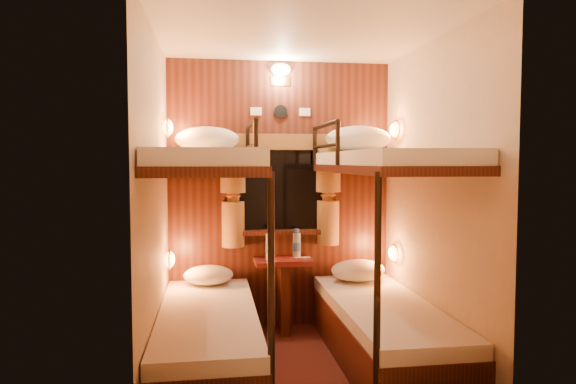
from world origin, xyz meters
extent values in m
plane|color=#3B1510|center=(0.00, 0.00, 0.00)|extent=(2.10, 2.10, 0.00)
plane|color=silver|center=(0.00, 0.00, 2.40)|extent=(2.10, 2.10, 0.00)
plane|color=#C6B293|center=(0.00, 1.05, 1.20)|extent=(2.40, 0.00, 2.40)
plane|color=#C6B293|center=(0.00, -1.05, 1.20)|extent=(2.40, 0.00, 2.40)
plane|color=#C6B293|center=(-1.00, 0.00, 1.20)|extent=(0.00, 2.40, 2.40)
plane|color=#C6B293|center=(1.00, 0.00, 1.20)|extent=(0.00, 2.40, 2.40)
cube|color=#33160E|center=(0.00, 1.04, 1.20)|extent=(2.00, 0.03, 2.40)
cube|color=#33160E|center=(-0.65, 0.07, 0.17)|extent=(0.70, 1.90, 0.35)
cube|color=white|center=(-0.65, 0.07, 0.40)|extent=(0.68, 1.88, 0.10)
cube|color=#33160E|center=(-0.65, 0.07, 1.45)|extent=(0.70, 1.90, 0.06)
cube|color=white|center=(-0.65, 0.07, 1.53)|extent=(0.68, 1.88, 0.10)
cylinder|color=black|center=(-0.30, -0.83, 0.72)|extent=(0.04, 0.04, 1.45)
cylinder|color=black|center=(-0.30, 0.95, 1.64)|extent=(0.04, 0.04, 0.32)
cylinder|color=black|center=(-0.30, 0.10, 1.64)|extent=(0.04, 0.04, 0.32)
cylinder|color=black|center=(-0.30, 0.53, 1.80)|extent=(0.04, 0.85, 0.04)
cylinder|color=black|center=(-0.30, 0.53, 1.63)|extent=(0.03, 0.85, 0.03)
cube|color=#33160E|center=(0.65, 0.07, 0.17)|extent=(0.70, 1.90, 0.35)
cube|color=white|center=(0.65, 0.07, 0.40)|extent=(0.68, 1.88, 0.10)
cube|color=#33160E|center=(0.65, 0.07, 1.45)|extent=(0.70, 1.90, 0.06)
cube|color=white|center=(0.65, 0.07, 1.53)|extent=(0.68, 1.88, 0.10)
cylinder|color=black|center=(0.30, -0.83, 0.72)|extent=(0.04, 0.04, 1.45)
cylinder|color=black|center=(0.30, 0.95, 1.64)|extent=(0.04, 0.04, 0.32)
cylinder|color=black|center=(0.30, 0.10, 1.64)|extent=(0.04, 0.04, 0.32)
cylinder|color=black|center=(0.30, 0.53, 1.80)|extent=(0.04, 0.85, 0.04)
cylinder|color=black|center=(0.30, 0.53, 1.63)|extent=(0.03, 0.85, 0.03)
cube|color=black|center=(0.00, 1.02, 1.25)|extent=(0.98, 0.02, 0.78)
cube|color=black|center=(0.00, 1.01, 1.25)|extent=(0.90, 0.01, 0.70)
cube|color=#33160E|center=(0.00, 0.97, 0.87)|extent=(1.00, 0.12, 0.04)
cube|color=olive|center=(0.00, 0.98, 1.68)|extent=(1.10, 0.06, 0.14)
cylinder|color=olive|center=(-0.43, 0.97, 1.43)|extent=(0.22, 0.22, 0.40)
cylinder|color=olive|center=(-0.43, 0.97, 1.20)|extent=(0.11, 0.11, 0.12)
cylinder|color=olive|center=(-0.43, 0.97, 0.95)|extent=(0.20, 0.20, 0.40)
torus|color=#B07733|center=(-0.43, 0.97, 1.20)|extent=(0.14, 0.14, 0.02)
cylinder|color=olive|center=(0.43, 0.97, 1.43)|extent=(0.22, 0.22, 0.40)
cylinder|color=olive|center=(0.43, 0.97, 1.20)|extent=(0.11, 0.11, 0.12)
cylinder|color=olive|center=(0.43, 0.97, 0.95)|extent=(0.20, 0.20, 0.40)
torus|color=#B07733|center=(0.43, 0.97, 1.20)|extent=(0.14, 0.14, 0.02)
cylinder|color=black|center=(0.00, 1.02, 1.95)|extent=(0.12, 0.02, 0.12)
cube|color=silver|center=(-0.22, 1.02, 1.95)|extent=(0.10, 0.01, 0.07)
cube|color=silver|center=(0.22, 1.02, 1.95)|extent=(0.10, 0.01, 0.07)
cube|color=#B07733|center=(0.00, 1.02, 2.22)|extent=(0.18, 0.01, 0.08)
ellipsoid|color=#FFCC8C|center=(0.00, 1.00, 2.32)|extent=(0.18, 0.09, 0.11)
ellipsoid|color=orange|center=(-0.96, 0.70, 0.70)|extent=(0.08, 0.20, 0.13)
torus|color=#B07733|center=(-0.96, 0.70, 0.70)|extent=(0.02, 0.17, 0.17)
ellipsoid|color=orange|center=(-0.96, 0.70, 1.78)|extent=(0.08, 0.20, 0.13)
torus|color=#B07733|center=(-0.96, 0.70, 1.78)|extent=(0.02, 0.17, 0.17)
ellipsoid|color=orange|center=(0.96, 0.70, 0.70)|extent=(0.08, 0.20, 0.13)
torus|color=#B07733|center=(0.96, 0.70, 0.70)|extent=(0.02, 0.17, 0.17)
ellipsoid|color=orange|center=(0.96, 0.70, 1.78)|extent=(0.08, 0.20, 0.13)
torus|color=#B07733|center=(0.96, 0.70, 1.78)|extent=(0.02, 0.17, 0.17)
cube|color=#5B1914|center=(0.00, 0.85, 0.63)|extent=(0.50, 0.34, 0.04)
cube|color=#33160E|center=(0.00, 0.85, 0.30)|extent=(0.08, 0.30, 0.61)
cube|color=maroon|center=(0.00, 0.85, 0.65)|extent=(0.30, 0.34, 0.01)
cylinder|color=#99BFE5|center=(-0.12, 0.82, 0.76)|extent=(0.07, 0.07, 0.23)
cylinder|color=#426CC8|center=(-0.12, 0.82, 0.75)|extent=(0.08, 0.08, 0.08)
cylinder|color=#426CC8|center=(-0.12, 0.82, 0.90)|extent=(0.04, 0.04, 0.03)
cylinder|color=#99BFE5|center=(0.13, 0.91, 0.76)|extent=(0.07, 0.07, 0.22)
cylinder|color=#426CC8|center=(0.13, 0.91, 0.75)|extent=(0.07, 0.07, 0.08)
cylinder|color=#426CC8|center=(0.13, 0.91, 0.89)|extent=(0.04, 0.04, 0.03)
cube|color=silver|center=(0.21, 0.89, 0.65)|extent=(0.08, 0.07, 0.01)
cube|color=silver|center=(0.13, 0.88, 0.65)|extent=(0.08, 0.08, 0.01)
ellipsoid|color=silver|center=(-0.65, 0.80, 0.54)|extent=(0.42, 0.30, 0.17)
ellipsoid|color=silver|center=(0.65, 0.74, 0.55)|extent=(0.48, 0.34, 0.19)
ellipsoid|color=silver|center=(-0.65, 0.84, 1.69)|extent=(0.54, 0.39, 0.21)
ellipsoid|color=silver|center=(0.65, 0.77, 1.70)|extent=(0.58, 0.41, 0.23)
camera|label=1|loc=(-0.61, -3.56, 1.51)|focal=32.00mm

